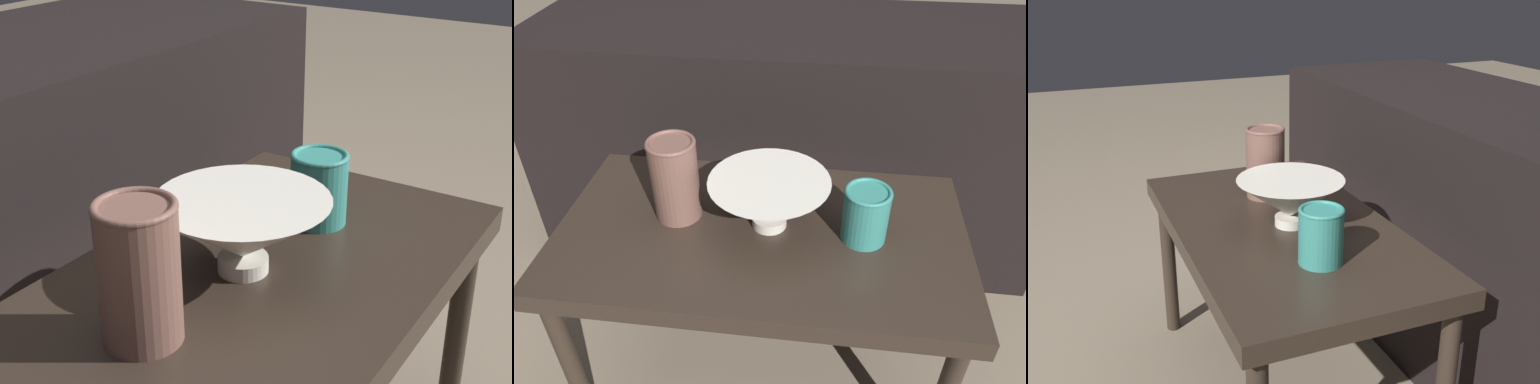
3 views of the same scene
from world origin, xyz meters
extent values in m
cube|color=#2D231C|center=(0.00, 0.00, 0.41)|extent=(0.78, 0.44, 0.04)
cylinder|color=#2D231C|center=(-0.35, -0.18, 0.20)|extent=(0.04, 0.04, 0.39)
cylinder|color=#2D231C|center=(-0.35, 0.18, 0.20)|extent=(0.04, 0.04, 0.39)
cube|color=black|center=(0.00, 0.55, 0.32)|extent=(1.37, 0.50, 0.64)
cylinder|color=silver|center=(0.01, 0.01, 0.44)|extent=(0.07, 0.07, 0.02)
cone|color=silver|center=(0.01, 0.01, 0.49)|extent=(0.23, 0.23, 0.08)
cylinder|color=brown|center=(-0.17, 0.03, 0.51)|extent=(0.09, 0.09, 0.16)
torus|color=brown|center=(-0.17, 0.03, 0.59)|extent=(0.09, 0.09, 0.01)
cylinder|color=teal|center=(0.19, 0.00, 0.48)|extent=(0.08, 0.08, 0.10)
torus|color=teal|center=(0.19, 0.00, 0.53)|extent=(0.08, 0.08, 0.01)
camera|label=1|loc=(-0.65, -0.43, 0.91)|focal=50.00mm
camera|label=2|loc=(0.11, -0.71, 1.05)|focal=35.00mm
camera|label=3|loc=(1.08, -0.43, 0.95)|focal=42.00mm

